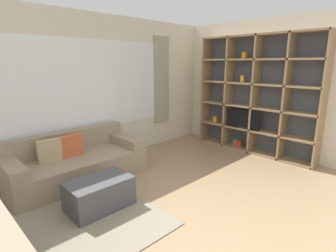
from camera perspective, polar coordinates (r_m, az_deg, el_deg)
The scene contains 7 objects.
ground_plane at distance 3.16m, azimuth 15.84°, elevation -22.65°, with size 16.00×16.00×0.00m, color #9E7F5B.
wall_back at distance 4.97m, azimuth -17.01°, elevation 7.41°, with size 6.98×0.11×2.70m.
wall_right at distance 5.92m, azimuth 17.71°, elevation 8.22°, with size 0.07×4.37×2.70m, color beige.
area_rug at distance 3.49m, azimuth -21.83°, elevation -19.25°, with size 2.05×1.97×0.01m, color gray.
shelving_unit at distance 5.68m, azimuth 18.54°, elevation 6.14°, with size 0.36×2.54×2.38m.
couch_main at distance 4.52m, azimuth -19.47°, elevation -7.57°, with size 2.09×0.94×0.73m.
ottoman at distance 3.59m, azimuth -14.67°, elevation -14.13°, with size 0.80×0.50×0.40m.
Camera 1 is at (-2.28, -1.19, 1.85)m, focal length 28.00 mm.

